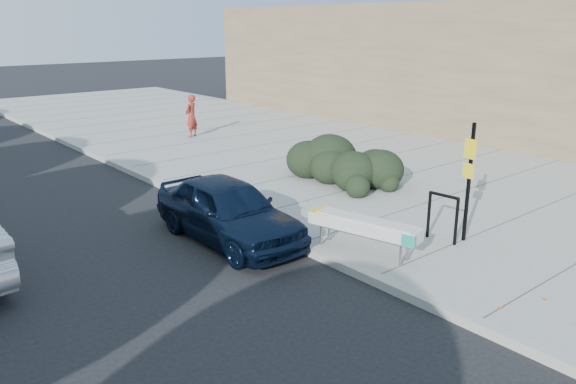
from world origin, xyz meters
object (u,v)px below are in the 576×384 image
bike_rack (443,213)px  sedan_navy (228,210)px  bench (364,226)px  pedestrian (191,116)px  sign_post (469,175)px

bike_rack → sedan_navy: (-3.06, 3.09, -0.08)m
sedan_navy → bike_rack: bearing=-45.2°
bench → pedestrian: 12.54m
sedan_navy → bench: bearing=-60.6°
pedestrian → sedan_navy: bearing=36.2°
sedan_navy → pedestrian: bearing=63.5°
bike_rack → sign_post: size_ratio=0.41×
sedan_navy → pedestrian: 10.72m
bike_rack → pedestrian: pedestrian is taller
sign_post → pedestrian: size_ratio=1.48×
sign_post → pedestrian: bearing=91.3°
sign_post → pedestrian: 13.03m
bench → bike_rack: bike_rack is taller
sedan_navy → pedestrian: pedestrian is taller
sedan_navy → pedestrian: size_ratio=2.41×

